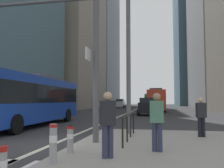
{
  "coord_description": "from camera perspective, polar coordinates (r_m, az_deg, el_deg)",
  "views": [
    {
      "loc": [
        3.91,
        -8.58,
        1.67
      ],
      "look_at": [
        -5.1,
        38.48,
        4.95
      ],
      "focal_mm": 38.21,
      "sensor_mm": 36.0,
      "label": 1
    }
  ],
  "objects": [
    {
      "name": "office_tower_left_far",
      "position": [
        83.08,
        -3.51,
        11.85
      ],
      "size": [
        11.75,
        22.92,
        48.47
      ],
      "primitive_type": "cube",
      "color": "gray",
      "rests_on": "ground"
    },
    {
      "name": "street_lamp_post",
      "position": [
        11.56,
        3.92,
        14.32
      ],
      "size": [
        5.5,
        0.32,
        8.0
      ],
      "color": "#56565B",
      "rests_on": "median_island"
    },
    {
      "name": "car_receding_near",
      "position": [
        27.1,
        8.34,
        -5.31
      ],
      "size": [
        2.1,
        4.31,
        1.94
      ],
      "color": "black",
      "rests_on": "ground"
    },
    {
      "name": "pedestrian_waiting",
      "position": [
        6.38,
        -1.02,
        -8.82
      ],
      "size": [
        0.45,
        0.39,
        1.74
      ],
      "color": "#2D334C",
      "rests_on": "median_island"
    },
    {
      "name": "median_island",
      "position": [
        7.9,
        23.05,
        -15.23
      ],
      "size": [
        9.0,
        10.0,
        0.15
      ],
      "primitive_type": "cube",
      "color": "gray",
      "rests_on": "ground"
    },
    {
      "name": "office_tower_right_far",
      "position": [
        87.74,
        19.46,
        13.07
      ],
      "size": [
        13.55,
        24.06,
        53.95
      ],
      "primitive_type": "cube",
      "color": "slate",
      "rests_on": "ground"
    },
    {
      "name": "bollard_front",
      "position": [
        4.52,
        -25.01,
        -17.55
      ],
      "size": [
        0.2,
        0.2,
        0.75
      ],
      "color": "#99999E",
      "rests_on": "median_island"
    },
    {
      "name": "lane_centre_line",
      "position": [
        38.81,
        5.08,
        -6.36
      ],
      "size": [
        0.2,
        80.0,
        0.01
      ],
      "primitive_type": "cube",
      "color": "beige",
      "rests_on": "ground"
    },
    {
      "name": "pedestrian_walking",
      "position": [
        10.69,
        20.56,
        -6.98
      ],
      "size": [
        0.43,
        0.32,
        1.63
      ],
      "color": "black",
      "rests_on": "median_island"
    },
    {
      "name": "city_bus_blue_oncoming",
      "position": [
        16.28,
        -18.88,
        -3.11
      ],
      "size": [
        2.87,
        11.2,
        3.4
      ],
      "color": "#14389E",
      "rests_on": "ground"
    },
    {
      "name": "bollard_right",
      "position": [
        7.21,
        -9.97,
        -12.55
      ],
      "size": [
        0.2,
        0.2,
        0.76
      ],
      "color": "#99999E",
      "rests_on": "median_island"
    },
    {
      "name": "car_oncoming_mid",
      "position": [
        51.59,
        1.97,
        -4.67
      ],
      "size": [
        2.07,
        4.21,
        1.94
      ],
      "color": "silver",
      "rests_on": "ground"
    },
    {
      "name": "pedestrian_far",
      "position": [
        7.3,
        10.7,
        -8.15
      ],
      "size": [
        0.41,
        0.3,
        1.74
      ],
      "color": "#2D334C",
      "rests_on": "median_island"
    },
    {
      "name": "city_bus_red_receding",
      "position": [
        37.75,
        10.39,
        -3.6
      ],
      "size": [
        2.9,
        11.73,
        3.4
      ],
      "color": "red",
      "rests_on": "ground"
    },
    {
      "name": "city_bus_red_distant",
      "position": [
        59.7,
        9.27,
        -3.71
      ],
      "size": [
        2.71,
        11.3,
        3.4
      ],
      "color": "#198456",
      "rests_on": "ground"
    },
    {
      "name": "pedestrian_railing",
      "position": [
        9.42,
        4.07,
        -8.88
      ],
      "size": [
        0.06,
        3.51,
        0.98
      ],
      "color": "black",
      "rests_on": "median_island"
    },
    {
      "name": "ground_plane",
      "position": [
        28.89,
        3.07,
        -7.22
      ],
      "size": [
        160.0,
        160.0,
        0.0
      ],
      "primitive_type": "plane",
      "color": "#303033"
    },
    {
      "name": "traffic_signal_gantry",
      "position": [
        9.95,
        -17.22,
        10.71
      ],
      "size": [
        6.92,
        0.65,
        6.0
      ],
      "color": "#515156",
      "rests_on": "median_island"
    },
    {
      "name": "bollard_left",
      "position": [
        6.09,
        -13.88,
        -13.2
      ],
      "size": [
        0.2,
        0.2,
        0.94
      ],
      "color": "#99999E",
      "rests_on": "median_island"
    }
  ]
}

